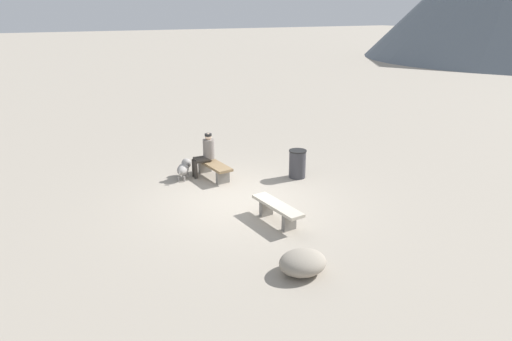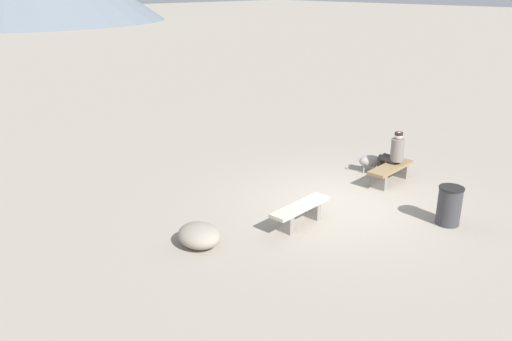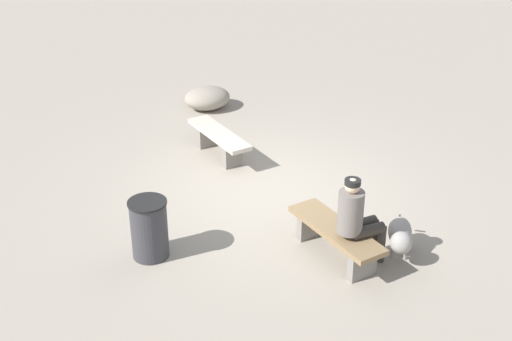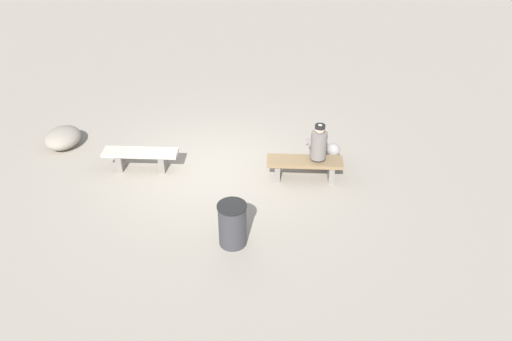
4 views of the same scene
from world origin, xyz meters
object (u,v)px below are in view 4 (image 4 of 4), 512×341
at_px(seated_person, 319,146).
at_px(dog, 324,147).
at_px(boulder, 63,138).
at_px(bench_right, 305,165).
at_px(trash_bin, 232,224).
at_px(bench_left, 141,156).

height_order(seated_person, dog, seated_person).
bearing_deg(seated_person, boulder, 178.04).
height_order(dog, boulder, dog).
bearing_deg(bench_right, seated_person, 19.74).
distance_m(dog, trash_bin, 3.33).
bearing_deg(boulder, dog, 1.00).
xyz_separation_m(dog, boulder, (-5.98, -0.10, -0.10)).
height_order(bench_left, boulder, bench_left).
bearing_deg(boulder, trash_bin, -32.73).
distance_m(seated_person, trash_bin, 2.72).
xyz_separation_m(seated_person, trash_bin, (-1.44, -2.29, -0.31)).
xyz_separation_m(trash_bin, boulder, (-4.42, 2.84, -0.20)).
relative_size(bench_right, seated_person, 1.24).
bearing_deg(bench_right, bench_left, 177.16).
xyz_separation_m(bench_left, dog, (3.88, 0.83, -0.00)).
xyz_separation_m(dog, trash_bin, (-1.56, -2.94, 0.10)).
bearing_deg(trash_bin, boulder, 147.27).
relative_size(bench_right, trash_bin, 1.92).
xyz_separation_m(bench_right, dog, (0.39, 0.77, -0.01)).
distance_m(bench_right, seated_person, 0.50).
relative_size(bench_right, boulder, 1.72).
height_order(bench_right, trash_bin, trash_bin).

